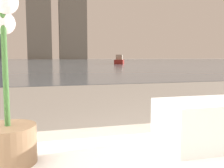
# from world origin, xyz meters

# --- Properties ---
(potted_orchid) EXTENTS (0.12, 0.12, 0.41)m
(potted_orchid) POSITION_xyz_m (-0.68, 0.75, 0.65)
(potted_orchid) COLOR #8C6B4C
(potted_orchid) RESTS_ON bathtub
(towel_stack) EXTENTS (0.30, 0.17, 0.12)m
(towel_stack) POSITION_xyz_m (-0.16, 0.74, 0.59)
(towel_stack) COLOR white
(towel_stack) RESTS_ON bathtub
(harbor_water) EXTENTS (180.00, 110.00, 0.01)m
(harbor_water) POSITION_xyz_m (0.00, 62.00, 0.01)
(harbor_water) COLOR slate
(harbor_water) RESTS_ON ground_plane
(harbor_boat_4) EXTENTS (1.98, 3.06, 1.09)m
(harbor_boat_4) POSITION_xyz_m (7.98, 28.54, 0.39)
(harbor_boat_4) COLOR maroon
(harbor_boat_4) RESTS_ON harbor_water
(skyline_tower_2) EXTENTS (10.32, 10.22, 44.46)m
(skyline_tower_2) POSITION_xyz_m (-2.33, 118.00, 22.23)
(skyline_tower_2) COLOR gray
(skyline_tower_2) RESTS_ON ground_plane
(skyline_tower_3) EXTENTS (12.30, 7.44, 32.77)m
(skyline_tower_3) POSITION_xyz_m (12.49, 118.00, 16.38)
(skyline_tower_3) COLOR gray
(skyline_tower_3) RESTS_ON ground_plane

